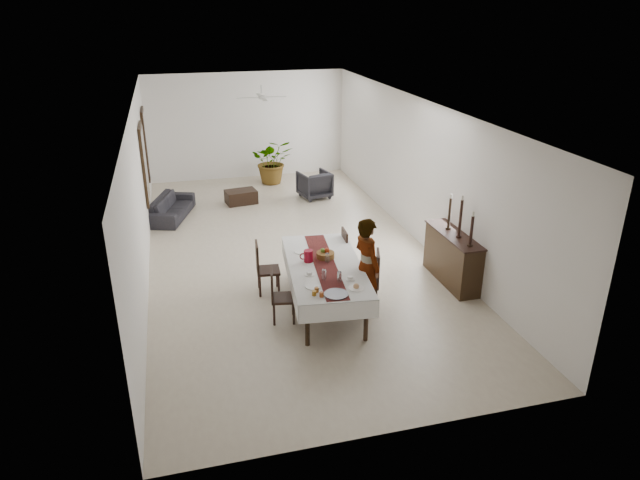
# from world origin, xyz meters

# --- Properties ---
(floor) EXTENTS (6.00, 12.00, 0.00)m
(floor) POSITION_xyz_m (0.00, 0.00, 0.00)
(floor) COLOR beige
(floor) RESTS_ON ground
(ceiling) EXTENTS (6.00, 12.00, 0.02)m
(ceiling) POSITION_xyz_m (0.00, 0.00, 3.20)
(ceiling) COLOR silver
(ceiling) RESTS_ON wall_back
(wall_back) EXTENTS (6.00, 0.02, 3.20)m
(wall_back) POSITION_xyz_m (0.00, 6.00, 1.60)
(wall_back) COLOR white
(wall_back) RESTS_ON floor
(wall_front) EXTENTS (6.00, 0.02, 3.20)m
(wall_front) POSITION_xyz_m (0.00, -6.00, 1.60)
(wall_front) COLOR white
(wall_front) RESTS_ON floor
(wall_left) EXTENTS (0.02, 12.00, 3.20)m
(wall_left) POSITION_xyz_m (-3.00, 0.00, 1.60)
(wall_left) COLOR white
(wall_left) RESTS_ON floor
(wall_right) EXTENTS (0.02, 12.00, 3.20)m
(wall_right) POSITION_xyz_m (3.00, 0.00, 1.60)
(wall_right) COLOR white
(wall_right) RESTS_ON floor
(dining_table_top) EXTENTS (1.36, 2.71, 0.05)m
(dining_table_top) POSITION_xyz_m (0.12, -2.58, 0.79)
(dining_table_top) COLOR black
(dining_table_top) RESTS_ON table_leg_fl
(table_leg_fl) EXTENTS (0.08, 0.08, 0.76)m
(table_leg_fl) POSITION_xyz_m (-0.49, -3.76, 0.38)
(table_leg_fl) COLOR black
(table_leg_fl) RESTS_ON floor
(table_leg_fr) EXTENTS (0.08, 0.08, 0.76)m
(table_leg_fr) POSITION_xyz_m (0.46, -3.86, 0.38)
(table_leg_fr) COLOR black
(table_leg_fr) RESTS_ON floor
(table_leg_bl) EXTENTS (0.08, 0.08, 0.76)m
(table_leg_bl) POSITION_xyz_m (-0.22, -1.30, 0.38)
(table_leg_bl) COLOR black
(table_leg_bl) RESTS_ON floor
(table_leg_br) EXTENTS (0.08, 0.08, 0.76)m
(table_leg_br) POSITION_xyz_m (0.73, -1.40, 0.38)
(table_leg_br) COLOR black
(table_leg_br) RESTS_ON floor
(tablecloth_top) EXTENTS (1.57, 2.92, 0.01)m
(tablecloth_top) POSITION_xyz_m (0.12, -2.58, 0.82)
(tablecloth_top) COLOR silver
(tablecloth_top) RESTS_ON dining_table_top
(tablecloth_drape_left) EXTENTS (0.31, 2.79, 0.33)m
(tablecloth_drape_left) POSITION_xyz_m (-0.51, -2.51, 0.66)
(tablecloth_drape_left) COLOR white
(tablecloth_drape_left) RESTS_ON dining_table_top
(tablecloth_drape_right) EXTENTS (0.31, 2.79, 0.33)m
(tablecloth_drape_right) POSITION_xyz_m (0.75, -2.65, 0.66)
(tablecloth_drape_right) COLOR white
(tablecloth_drape_right) RESTS_ON dining_table_top
(tablecloth_drape_near) EXTENTS (1.28, 0.15, 0.33)m
(tablecloth_drape_near) POSITION_xyz_m (-0.03, -3.97, 0.66)
(tablecloth_drape_near) COLOR white
(tablecloth_drape_near) RESTS_ON dining_table_top
(tablecloth_drape_far) EXTENTS (1.28, 0.15, 0.33)m
(tablecloth_drape_far) POSITION_xyz_m (0.27, -1.19, 0.66)
(tablecloth_drape_far) COLOR white
(tablecloth_drape_far) RESTS_ON dining_table_top
(table_runner) EXTENTS (0.67, 2.74, 0.00)m
(table_runner) POSITION_xyz_m (0.12, -2.58, 0.83)
(table_runner) COLOR maroon
(table_runner) RESTS_ON tablecloth_top
(red_pitcher) EXTENTS (0.18, 0.18, 0.22)m
(red_pitcher) POSITION_xyz_m (-0.13, -2.39, 0.94)
(red_pitcher) COLOR maroon
(red_pitcher) RESTS_ON tablecloth_top
(pitcher_handle) EXTENTS (0.13, 0.04, 0.13)m
(pitcher_handle) POSITION_xyz_m (-0.23, -2.38, 0.94)
(pitcher_handle) COLOR maroon
(pitcher_handle) RESTS_ON red_pitcher
(wine_glass_near) EXTENTS (0.08, 0.08, 0.18)m
(wine_glass_near) POSITION_xyz_m (0.17, -3.30, 0.92)
(wine_glass_near) COLOR silver
(wine_glass_near) RESTS_ON tablecloth_top
(wine_glass_mid) EXTENTS (0.08, 0.08, 0.18)m
(wine_glass_mid) POSITION_xyz_m (-0.05, -3.16, 0.92)
(wine_glass_mid) COLOR silver
(wine_glass_mid) RESTS_ON tablecloth_top
(wine_glass_far) EXTENTS (0.08, 0.08, 0.18)m
(wine_glass_far) POSITION_xyz_m (0.18, -2.53, 0.92)
(wine_glass_far) COLOR white
(wine_glass_far) RESTS_ON tablecloth_top
(teacup_right) EXTENTS (0.10, 0.10, 0.07)m
(teacup_right) POSITION_xyz_m (0.37, -3.26, 0.86)
(teacup_right) COLOR white
(teacup_right) RESTS_ON saucer_right
(saucer_right) EXTENTS (0.16, 0.16, 0.01)m
(saucer_right) POSITION_xyz_m (0.37, -3.26, 0.83)
(saucer_right) COLOR white
(saucer_right) RESTS_ON tablecloth_top
(teacup_left) EXTENTS (0.10, 0.10, 0.07)m
(teacup_left) POSITION_xyz_m (-0.25, -2.92, 0.86)
(teacup_left) COLOR silver
(teacup_left) RESTS_ON saucer_left
(saucer_left) EXTENTS (0.16, 0.16, 0.01)m
(saucer_left) POSITION_xyz_m (-0.25, -2.92, 0.83)
(saucer_left) COLOR white
(saucer_left) RESTS_ON tablecloth_top
(plate_near_right) EXTENTS (0.26, 0.26, 0.02)m
(plate_near_right) POSITION_xyz_m (0.37, -3.59, 0.83)
(plate_near_right) COLOR white
(plate_near_right) RESTS_ON tablecloth_top
(bread_near_right) EXTENTS (0.10, 0.10, 0.10)m
(bread_near_right) POSITION_xyz_m (0.37, -3.59, 0.86)
(bread_near_right) COLOR tan
(bread_near_right) RESTS_ON plate_near_right
(plate_near_left) EXTENTS (0.26, 0.26, 0.02)m
(plate_near_left) POSITION_xyz_m (-0.29, -3.35, 0.83)
(plate_near_left) COLOR silver
(plate_near_left) RESTS_ON tablecloth_top
(plate_far_left) EXTENTS (0.26, 0.26, 0.02)m
(plate_far_left) POSITION_xyz_m (-0.16, -1.95, 0.83)
(plate_far_left) COLOR white
(plate_far_left) RESTS_ON tablecloth_top
(serving_tray) EXTENTS (0.39, 0.39, 0.02)m
(serving_tray) POSITION_xyz_m (-0.00, -3.71, 0.84)
(serving_tray) COLOR #46474C
(serving_tray) RESTS_ON tablecloth_top
(jam_jar_a) EXTENTS (0.07, 0.07, 0.08)m
(jam_jar_a) POSITION_xyz_m (-0.24, -3.72, 0.87)
(jam_jar_a) COLOR #8E3E14
(jam_jar_a) RESTS_ON tablecloth_top
(jam_jar_b) EXTENTS (0.07, 0.07, 0.08)m
(jam_jar_b) POSITION_xyz_m (-0.35, -3.64, 0.87)
(jam_jar_b) COLOR #966015
(jam_jar_b) RESTS_ON tablecloth_top
(jam_jar_c) EXTENTS (0.07, 0.07, 0.08)m
(jam_jar_c) POSITION_xyz_m (-0.28, -3.54, 0.87)
(jam_jar_c) COLOR brown
(jam_jar_c) RESTS_ON tablecloth_top
(fruit_basket) EXTENTS (0.33, 0.33, 0.11)m
(fruit_basket) POSITION_xyz_m (0.20, -2.32, 0.88)
(fruit_basket) COLOR brown
(fruit_basket) RESTS_ON tablecloth_top
(fruit_red) EXTENTS (0.10, 0.10, 0.10)m
(fruit_red) POSITION_xyz_m (0.24, -2.30, 0.96)
(fruit_red) COLOR #9E2C0F
(fruit_red) RESTS_ON fruit_basket
(fruit_green) EXTENTS (0.09, 0.09, 0.09)m
(fruit_green) POSITION_xyz_m (0.16, -2.28, 0.96)
(fruit_green) COLOR #588026
(fruit_green) RESTS_ON fruit_basket
(chair_right_near_seat) EXTENTS (0.57, 0.57, 0.05)m
(chair_right_near_seat) POSITION_xyz_m (0.81, -2.81, 0.48)
(chair_right_near_seat) COLOR black
(chair_right_near_seat) RESTS_ON chair_right_near_leg_fl
(chair_right_near_leg_fl) EXTENTS (0.06, 0.06, 0.45)m
(chair_right_near_leg_fl) POSITION_xyz_m (0.93, -3.04, 0.23)
(chair_right_near_leg_fl) COLOR black
(chair_right_near_leg_fl) RESTS_ON floor
(chair_right_near_leg_fr) EXTENTS (0.06, 0.06, 0.45)m
(chair_right_near_leg_fr) POSITION_xyz_m (1.05, -2.68, 0.23)
(chair_right_near_leg_fr) COLOR black
(chair_right_near_leg_fr) RESTS_ON floor
(chair_right_near_leg_bl) EXTENTS (0.06, 0.06, 0.45)m
(chair_right_near_leg_bl) POSITION_xyz_m (0.58, -2.93, 0.23)
(chair_right_near_leg_bl) COLOR black
(chair_right_near_leg_bl) RESTS_ON floor
(chair_right_near_leg_br) EXTENTS (0.06, 0.06, 0.45)m
(chair_right_near_leg_br) POSITION_xyz_m (0.69, -2.57, 0.23)
(chair_right_near_leg_br) COLOR black
(chair_right_near_leg_br) RESTS_ON floor
(chair_right_near_back) EXTENTS (0.18, 0.45, 0.58)m
(chair_right_near_back) POSITION_xyz_m (1.01, -2.87, 0.79)
(chair_right_near_back) COLOR black
(chair_right_near_back) RESTS_ON chair_right_near_seat
(chair_right_far_seat) EXTENTS (0.46, 0.46, 0.05)m
(chair_right_far_seat) POSITION_xyz_m (0.60, -1.54, 0.45)
(chair_right_far_seat) COLOR black
(chair_right_far_seat) RESTS_ON chair_right_far_leg_fl
(chair_right_far_leg_fl) EXTENTS (0.05, 0.05, 0.42)m
(chair_right_far_leg_fl) POSITION_xyz_m (0.77, -1.73, 0.21)
(chair_right_far_leg_fl) COLOR black
(chair_right_far_leg_fl) RESTS_ON floor
(chair_right_far_leg_fr) EXTENTS (0.05, 0.05, 0.42)m
(chair_right_far_leg_fr) POSITION_xyz_m (0.79, -1.38, 0.21)
(chair_right_far_leg_fr) COLOR black
(chair_right_far_leg_fr) RESTS_ON floor
(chair_right_far_leg_bl) EXTENTS (0.05, 0.05, 0.42)m
(chair_right_far_leg_bl) POSITION_xyz_m (0.42, -1.71, 0.21)
(chair_right_far_leg_bl) COLOR black
(chair_right_far_leg_bl) RESTS_ON floor
(chair_right_far_leg_br) EXTENTS (0.05, 0.05, 0.42)m
(chair_right_far_leg_br) POSITION_xyz_m (0.44, -1.36, 0.21)
(chair_right_far_leg_br) COLOR black
(chair_right_far_leg_br) RESTS_ON floor
(chair_right_far_back) EXTENTS (0.07, 0.43, 0.54)m
(chair_right_far_back) POSITION_xyz_m (0.80, -1.56, 0.74)
(chair_right_far_back) COLOR black
(chair_right_far_back) RESTS_ON chair_right_far_seat
(chair_left_near_seat) EXTENTS (0.47, 0.47, 0.05)m
(chair_left_near_seat) POSITION_xyz_m (-0.70, -2.88, 0.43)
(chair_left_near_seat) COLOR black
(chair_left_near_seat) RESTS_ON chair_left_near_leg_fl
(chair_left_near_leg_fl) EXTENTS (0.05, 0.05, 0.40)m
(chair_left_near_leg_fl) POSITION_xyz_m (-0.84, -2.69, 0.20)
(chair_left_near_leg_fl) COLOR black
(chair_left_near_leg_fl) RESTS_ON floor
(chair_left_near_leg_fr) EXTENTS (0.05, 0.05, 0.40)m
(chair_left_near_leg_fr) POSITION_xyz_m (-0.89, -3.02, 0.20)
(chair_left_near_leg_fr) COLOR black
(chair_left_near_leg_fr) RESTS_ON floor
(chair_left_near_leg_bl) EXTENTS (0.05, 0.05, 0.40)m
(chair_left_near_leg_bl) POSITION_xyz_m (-0.51, -2.75, 0.20)
(chair_left_near_leg_bl) COLOR black
(chair_left_near_leg_bl) RESTS_ON floor
(chair_left_near_leg_br) EXTENTS (0.05, 0.05, 0.40)m
(chair_left_near_leg_br) POSITION_xyz_m (-0.56, -3.08, 0.20)
(chair_left_near_leg_br) COLOR black
(chair_left_near_leg_br) RESTS_ON floor
(chair_left_near_back) EXTENTS (0.11, 0.41, 0.52)m
(chair_left_near_back) POSITION_xyz_m (-0.88, -2.85, 0.70)
(chair_left_near_back) COLOR black
(chair_left_near_back) RESTS_ON chair_left_near_seat
(chair_left_far_seat) EXTENTS (0.47, 0.47, 0.05)m
(chair_left_far_seat) POSITION_xyz_m (-0.77, -1.79, 0.45)
(chair_left_far_seat) COLOR black
(chair_left_far_seat) RESTS_ON chair_left_far_leg_fl
(chair_left_far_leg_fl) EXTENTS (0.05, 0.05, 0.42)m
(chair_left_far_leg_fl) POSITION_xyz_m (-0.93, -1.60, 0.21)
(chair_left_far_leg_fl) COLOR black
(chair_left_far_leg_fl) RESTS_ON floor
(chair_left_far_leg_fr) EXTENTS (0.05, 0.05, 0.42)m
(chair_left_far_leg_fr) POSITION_xyz_m (-0.96, -1.95, 0.21)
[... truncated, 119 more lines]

